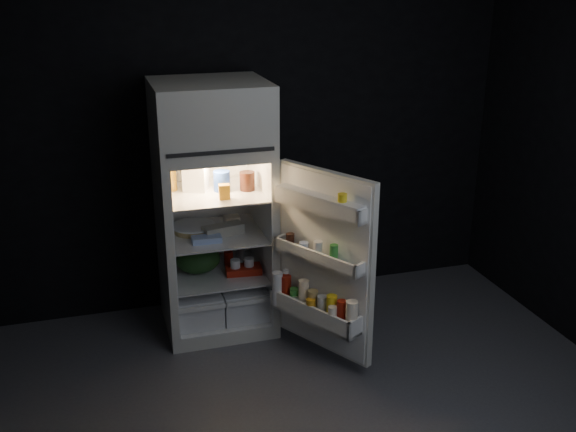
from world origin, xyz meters
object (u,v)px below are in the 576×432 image
object	(u,v)px
egg_carton	(223,230)
yogurt_tray	(244,270)
fridge_door	(322,267)
milk_jug	(196,173)
refrigerator	(213,200)

from	to	relation	value
egg_carton	yogurt_tray	bearing A→B (deg)	-25.09
fridge_door	milk_jug	world-z (taller)	fridge_door
milk_jug	yogurt_tray	bearing A→B (deg)	-6.86
fridge_door	egg_carton	xyz separation A→B (m)	(-0.52, 0.61, 0.09)
refrigerator	egg_carton	size ratio (longest dim) A/B	6.29
refrigerator	yogurt_tray	size ratio (longest dim) A/B	7.07
refrigerator	milk_jug	distance (m)	0.22
egg_carton	milk_jug	bearing A→B (deg)	125.65
fridge_door	yogurt_tray	size ratio (longest dim) A/B	4.84
refrigerator	egg_carton	xyz separation A→B (m)	(0.05, -0.10, -0.19)
refrigerator	fridge_door	size ratio (longest dim) A/B	1.46
milk_jug	egg_carton	bearing A→B (deg)	-18.56
milk_jug	yogurt_tray	xyz separation A→B (m)	(0.28, -0.16, -0.69)
milk_jug	egg_carton	distance (m)	0.43
yogurt_tray	fridge_door	bearing A→B (deg)	-50.43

